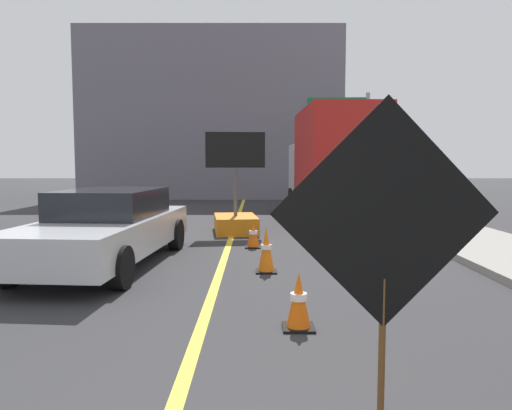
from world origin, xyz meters
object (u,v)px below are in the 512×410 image
object	(u,v)px
roadwork_sign	(386,219)
traffic_cone_near_sign	(300,301)
arrow_board_trailer	(237,215)
pickup_car	(109,227)
traffic_cone_far_lane	(254,235)
traffic_cone_mid_lane	(267,250)
highway_guide_sign	(351,129)
box_truck	(334,162)

from	to	relation	value
roadwork_sign	traffic_cone_near_sign	size ratio (longest dim) A/B	3.61
roadwork_sign	arrow_board_trailer	distance (m)	9.84
roadwork_sign	pickup_car	size ratio (longest dim) A/B	0.45
traffic_cone_far_lane	traffic_cone_mid_lane	bearing A→B (deg)	-84.45
roadwork_sign	arrow_board_trailer	world-z (taller)	arrow_board_trailer
traffic_cone_near_sign	traffic_cone_mid_lane	bearing A→B (deg)	96.09
arrow_board_trailer	highway_guide_sign	size ratio (longest dim) A/B	0.54
box_truck	arrow_board_trailer	bearing A→B (deg)	-133.94
traffic_cone_mid_lane	pickup_car	bearing A→B (deg)	167.52
roadwork_sign	traffic_cone_far_lane	xyz separation A→B (m)	(-0.97, 7.25, -1.18)
box_truck	traffic_cone_mid_lane	xyz separation A→B (m)	(-2.40, -8.12, -1.53)
box_truck	pickup_car	size ratio (longest dim) A/B	1.36
roadwork_sign	traffic_cone_far_lane	distance (m)	7.41
arrow_board_trailer	traffic_cone_far_lane	bearing A→B (deg)	-78.48
arrow_board_trailer	traffic_cone_mid_lane	size ratio (longest dim) A/B	3.48
arrow_board_trailer	traffic_cone_near_sign	distance (m)	7.79
arrow_board_trailer	box_truck	distance (m)	4.74
pickup_car	highway_guide_sign	world-z (taller)	highway_guide_sign
traffic_cone_near_sign	traffic_cone_mid_lane	size ratio (longest dim) A/B	0.83
highway_guide_sign	traffic_cone_far_lane	world-z (taller)	highway_guide_sign
box_truck	traffic_cone_near_sign	world-z (taller)	box_truck
box_truck	highway_guide_sign	xyz separation A→B (m)	(1.63, 5.61, 1.51)
roadwork_sign	traffic_cone_far_lane	bearing A→B (deg)	97.60
arrow_board_trailer	box_truck	size ratio (longest dim) A/B	0.38
box_truck	traffic_cone_near_sign	bearing A→B (deg)	-100.83
roadwork_sign	highway_guide_sign	size ratio (longest dim) A/B	0.47
roadwork_sign	traffic_cone_mid_lane	xyz separation A→B (m)	(-0.73, 4.81, -1.09)
box_truck	traffic_cone_near_sign	size ratio (longest dim) A/B	10.90
box_truck	traffic_cone_far_lane	xyz separation A→B (m)	(-2.64, -5.68, -1.62)
traffic_cone_mid_lane	arrow_board_trailer	bearing A→B (deg)	98.55
roadwork_sign	box_truck	bearing A→B (deg)	82.63
highway_guide_sign	traffic_cone_near_sign	distance (m)	17.28
pickup_car	traffic_cone_mid_lane	bearing A→B (deg)	-12.48
highway_guide_sign	traffic_cone_near_sign	size ratio (longest dim) A/B	7.73
traffic_cone_near_sign	traffic_cone_far_lane	bearing A→B (deg)	95.84
roadwork_sign	traffic_cone_mid_lane	distance (m)	4.99
traffic_cone_mid_lane	highway_guide_sign	bearing A→B (deg)	73.63
roadwork_sign	highway_guide_sign	xyz separation A→B (m)	(3.30, 18.54, 1.95)
box_truck	traffic_cone_mid_lane	bearing A→B (deg)	-106.48
box_truck	traffic_cone_mid_lane	size ratio (longest dim) A/B	9.09
arrow_board_trailer	traffic_cone_near_sign	size ratio (longest dim) A/B	4.18
pickup_car	highway_guide_sign	size ratio (longest dim) A/B	1.04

